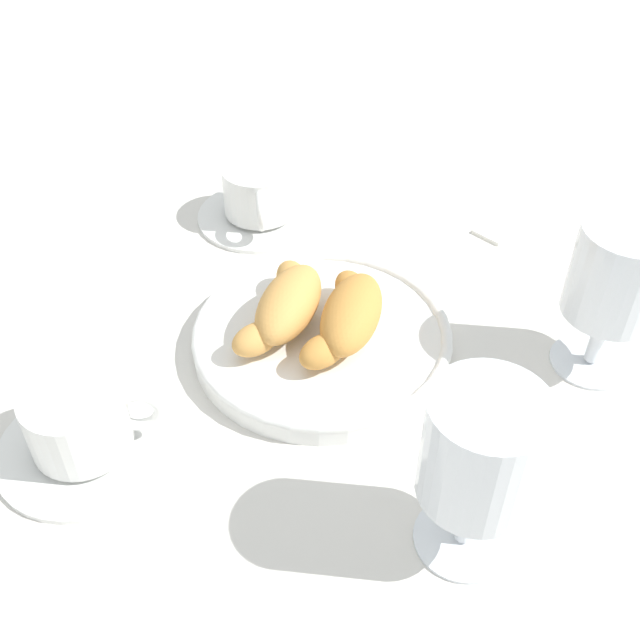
# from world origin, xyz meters

# --- Properties ---
(ground_plane) EXTENTS (2.20, 2.20, 0.00)m
(ground_plane) POSITION_xyz_m (0.00, 0.00, 0.00)
(ground_plane) COLOR silver
(pastry_plate) EXTENTS (0.23, 0.23, 0.02)m
(pastry_plate) POSITION_xyz_m (0.02, 0.00, 0.01)
(pastry_plate) COLOR white
(pastry_plate) RESTS_ON ground_plane
(croissant_large) EXTENTS (0.13, 0.09, 0.04)m
(croissant_large) POSITION_xyz_m (0.03, -0.02, 0.04)
(croissant_large) COLOR #CC893D
(croissant_large) RESTS_ON pastry_plate
(croissant_small) EXTENTS (0.13, 0.09, 0.04)m
(croissant_small) POSITION_xyz_m (0.01, 0.03, 0.04)
(croissant_small) COLOR #D6994C
(croissant_small) RESTS_ON pastry_plate
(coffee_cup_near) EXTENTS (0.14, 0.14, 0.06)m
(coffee_cup_near) POSITION_xyz_m (-0.17, 0.08, 0.03)
(coffee_cup_near) COLOR white
(coffee_cup_near) RESTS_ON ground_plane
(coffee_cup_far) EXTENTS (0.14, 0.14, 0.06)m
(coffee_cup_far) POSITION_xyz_m (0.15, 0.17, 0.03)
(coffee_cup_far) COLOR white
(coffee_cup_far) RESTS_ON ground_plane
(juice_glass_left) EXTENTS (0.08, 0.08, 0.14)m
(juice_glass_left) POSITION_xyz_m (-0.08, -0.19, 0.09)
(juice_glass_left) COLOR white
(juice_glass_left) RESTS_ON ground_plane
(juice_glass_right) EXTENTS (0.08, 0.08, 0.14)m
(juice_glass_right) POSITION_xyz_m (0.14, -0.20, 0.09)
(juice_glass_right) COLOR white
(juice_glass_right) RESTS_ON ground_plane
(sugar_packet) EXTENTS (0.06, 0.04, 0.01)m
(sugar_packet) POSITION_xyz_m (0.28, -0.05, 0.00)
(sugar_packet) COLOR white
(sugar_packet) RESTS_ON ground_plane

